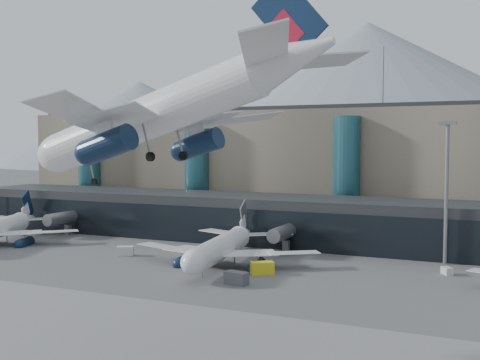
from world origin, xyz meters
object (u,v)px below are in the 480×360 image
jet_parked_mid (225,239)px  jet_parked_left (2,222)px  lightmast_mid (447,184)px  veh_b (233,246)px  hero_jet (176,98)px  veh_a (125,251)px  veh_c (236,278)px  veh_g (447,271)px  veh_h (262,268)px

jet_parked_mid → jet_parked_left: bearing=81.5°
lightmast_mid → veh_b: size_ratio=8.62×
hero_jet → jet_parked_left: 88.44m
jet_parked_mid → veh_a: bearing=85.9°
jet_parked_left → veh_b: bearing=-95.8°
jet_parked_mid → veh_c: 17.00m
veh_b → jet_parked_mid: bearing=-131.8°
jet_parked_mid → veh_c: bearing=-156.7°
lightmast_mid → jet_parked_mid: bearing=-156.8°
veh_a → lightmast_mid: bearing=-11.0°
lightmast_mid → jet_parked_mid: size_ratio=0.71×
veh_b → veh_g: bearing=-67.6°
hero_jet → veh_b: bearing=116.6°
veh_b → veh_h: (13.63, -17.55, 0.18)m
veh_b → veh_h: bearing=-112.8°
veh_b → veh_h: size_ratio=0.79×
jet_parked_left → jet_parked_mid: (54.52, 0.06, -0.02)m
jet_parked_left → veh_h: size_ratio=9.75×
veh_a → jet_parked_mid: bearing=-23.2°
veh_h → veh_b: bearing=91.9°
jet_parked_left → veh_b: size_ratio=12.33×
veh_b → veh_c: size_ratio=0.83×
veh_c → veh_h: veh_h is taller
jet_parked_left → veh_a: (33.72, -1.55, -3.56)m
hero_jet → veh_c: hero_jet is taller
hero_jet → veh_h: 48.52m
veh_a → veh_b: bearing=10.9°
jet_parked_left → jet_parked_mid: jet_parked_left is taller
lightmast_mid → veh_b: lightmast_mid is taller
hero_jet → veh_b: 67.11m
jet_parked_left → veh_c: size_ratio=10.28×
lightmast_mid → veh_g: 16.46m
veh_h → lightmast_mid: bearing=2.7°
jet_parked_mid → veh_h: size_ratio=9.63×
hero_jet → jet_parked_mid: 54.26m
hero_jet → jet_parked_left: bearing=153.5°
veh_a → veh_c: veh_c is taller
veh_a → jet_parked_left: bearing=149.7°
lightmast_mid → jet_parked_left: (-90.83, -15.60, -9.97)m
hero_jet → veh_a: bearing=136.8°
veh_h → jet_parked_left: bearing=139.0°
jet_parked_mid → veh_c: jet_parked_mid is taller
veh_c → lightmast_mid: bearing=57.8°
veh_g → veh_h: 30.58m
jet_parked_left → jet_parked_mid: bearing=-108.9°
hero_jet → jet_parked_left: (-72.05, 46.49, -21.67)m
veh_c → veh_g: (28.76, 20.79, -0.37)m
lightmast_mid → hero_jet: hero_jet is taller
veh_g → hero_jet: bearing=-54.0°
jet_parked_mid → veh_g: (37.55, 6.65, -3.81)m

